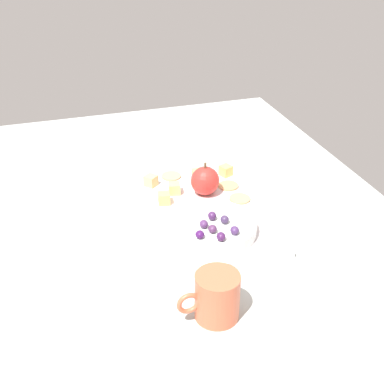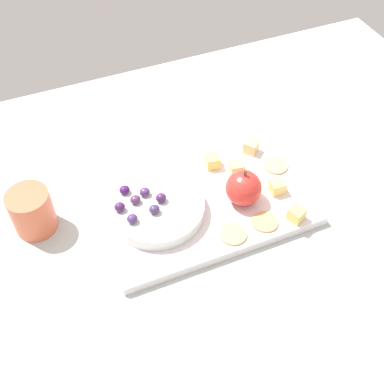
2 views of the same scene
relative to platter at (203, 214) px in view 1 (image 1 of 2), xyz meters
The scene contains 21 objects.
table 3.54cm from the platter, 125.46° to the left, with size 134.59×88.41×4.14cm, color #ADB5B1.
platter is the anchor object (origin of this frame).
serving_dish 8.88cm from the platter, behind, with size 16.86×16.86×2.44cm, color silver.
apple_whole 8.26cm from the platter, 21.70° to the right, with size 6.44×6.44×6.44cm, color red.
apple_stem 10.71cm from the platter, 21.70° to the right, with size 0.50×0.50×1.20cm, color brown.
cheese_cube_0 13.88cm from the platter, 13.38° to the right, with size 2.50×2.50×2.50cm, color #F4D06E.
cheese_cube_1 16.12cm from the platter, 30.44° to the left, with size 2.50×2.50×2.50cm, color #E3C379.
cheese_cube_2 9.14cm from the platter, 54.71° to the left, with size 2.50×2.50×2.50cm, color #F2D567.
cheese_cube_3 9.71cm from the platter, 24.39° to the left, with size 2.50×2.50×2.50cm, color #F4C875.
cheese_cube_4 16.87cm from the platter, 37.28° to the right, with size 2.50×2.50×2.50cm, color #E7CA67.
cracker_0 11.92cm from the platter, 47.88° to the right, with size 4.64×4.64×0.40cm, color tan.
cracker_1 9.35cm from the platter, 79.45° to the right, with size 4.64×4.64×0.40cm, color tan.
cracker_2 16.61cm from the platter, ahead, with size 4.64×4.64×0.40cm, color tan.
grape_0 8.77cm from the platter, behind, with size 1.86×1.67×1.73cm, color #472354.
grape_1 14.43cm from the platter, 158.93° to the left, with size 1.86×1.67×1.52cm, color #421756.
grape_2 12.73cm from the platter, behind, with size 1.86×1.67×1.54cm, color #532D56.
grape_3 11.09cm from the platter, 162.20° to the left, with size 1.86×1.67×1.54cm, color #522D60.
grape_4 14.38cm from the platter, behind, with size 1.86×1.67×1.63cm, color #4B2F63.
grape_5 15.52cm from the platter, behind, with size 1.86×1.67×1.69cm, color #451E50.
grape_6 10.51cm from the platter, behind, with size 1.86×1.67×1.63cm, color #422F54.
cup 29.97cm from the platter, 165.68° to the left, with size 7.36×10.57×8.23cm.
Camera 1 is at (-86.84, 28.47, 64.16)cm, focal length 48.05 mm.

